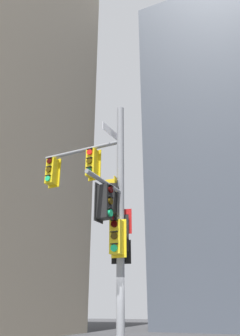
% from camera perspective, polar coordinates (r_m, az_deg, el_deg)
% --- Properties ---
extents(building_mid_block, '(15.34, 15.34, 36.22)m').
position_cam_1_polar(building_mid_block, '(39.56, 18.30, 2.38)').
color(building_mid_block, '#4C5460').
rests_on(building_mid_block, ground).
extents(signal_pole_assembly, '(3.41, 2.68, 8.33)m').
position_cam_1_polar(signal_pole_assembly, '(10.56, -2.47, -6.59)').
color(signal_pole_assembly, gray).
rests_on(signal_pole_assembly, ground).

